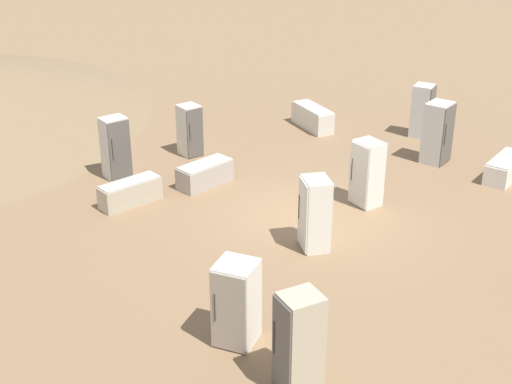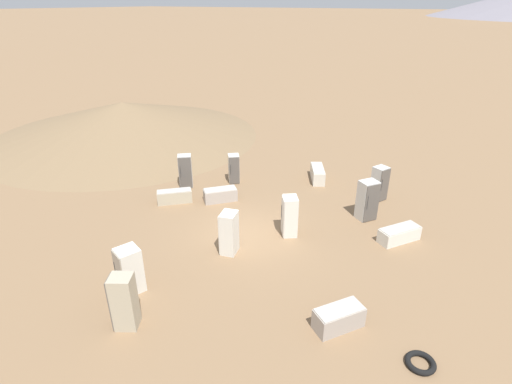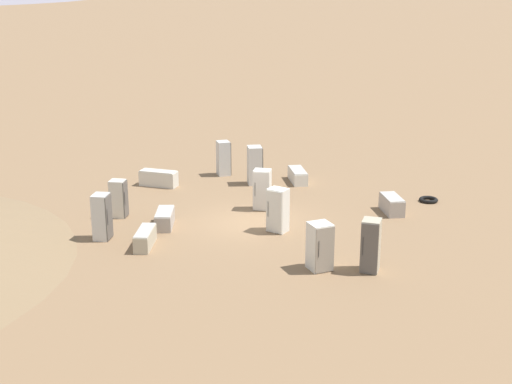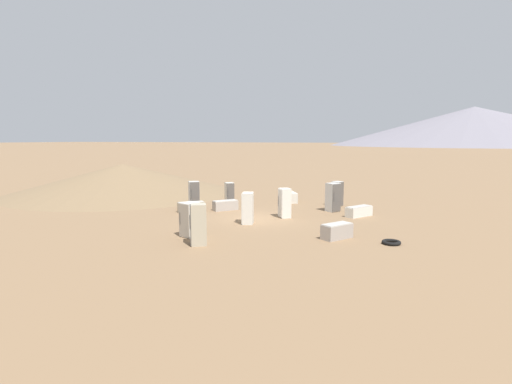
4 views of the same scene
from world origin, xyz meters
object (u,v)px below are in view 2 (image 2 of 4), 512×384
at_px(discarded_fridge_0, 339,318).
at_px(discarded_fridge_1, 318,174).
at_px(discarded_fridge_4, 229,233).
at_px(discarded_fridge_6, 129,270).
at_px(discarded_fridge_10, 399,234).
at_px(scrap_tire, 420,363).
at_px(discarded_fridge_3, 124,302).
at_px(discarded_fridge_12, 234,169).
at_px(discarded_fridge_5, 380,183).
at_px(discarded_fridge_8, 175,196).
at_px(discarded_fridge_7, 220,195).
at_px(discarded_fridge_9, 367,200).
at_px(discarded_fridge_2, 290,216).
at_px(discarded_fridge_11, 185,171).

bearing_deg(discarded_fridge_0, discarded_fridge_1, 151.09).
distance_m(discarded_fridge_4, discarded_fridge_6, 4.04).
bearing_deg(discarded_fridge_1, discarded_fridge_10, 113.84).
xyz_separation_m(discarded_fridge_1, scrap_tire, (-7.55, 10.29, -0.30)).
distance_m(discarded_fridge_3, discarded_fridge_4, 5.02).
bearing_deg(discarded_fridge_0, discarded_fridge_6, -128.63).
height_order(discarded_fridge_3, discarded_fridge_12, discarded_fridge_3).
bearing_deg(scrap_tire, discarded_fridge_1, -53.75).
height_order(discarded_fridge_5, discarded_fridge_8, discarded_fridge_5).
distance_m(discarded_fridge_7, discarded_fridge_12, 2.44).
bearing_deg(discarded_fridge_1, discarded_fridge_7, 27.78).
xyz_separation_m(discarded_fridge_1, discarded_fridge_9, (-3.67, 2.91, 0.56)).
relative_size(discarded_fridge_4, discarded_fridge_8, 1.10).
xyz_separation_m(discarded_fridge_7, discarded_fridge_8, (1.86, 1.34, -0.00)).
relative_size(discarded_fridge_1, discarded_fridge_10, 1.02).
bearing_deg(discarded_fridge_7, discarded_fridge_10, -132.20).
distance_m(discarded_fridge_1, discarded_fridge_2, 6.16).
distance_m(discarded_fridge_9, discarded_fridge_11, 9.58).
bearing_deg(discarded_fridge_8, discarded_fridge_2, 48.51).
relative_size(discarded_fridge_2, discarded_fridge_4, 1.01).
xyz_separation_m(discarded_fridge_1, discarded_fridge_8, (5.03, 6.28, -0.05)).
xyz_separation_m(discarded_fridge_9, discarded_fridge_11, (9.45, 1.59, -0.03)).
relative_size(discarded_fridge_3, discarded_fridge_12, 1.16).
distance_m(discarded_fridge_0, discarded_fridge_2, 5.62).
distance_m(discarded_fridge_3, discarded_fridge_11, 10.35).
bearing_deg(discarded_fridge_12, discarded_fridge_9, 138.91).
bearing_deg(scrap_tire, discarded_fridge_2, -34.28).
bearing_deg(discarded_fridge_1, scrap_tire, 96.75).
bearing_deg(discarded_fridge_0, discarded_fridge_4, -162.97).
height_order(discarded_fridge_4, discarded_fridge_6, discarded_fridge_4).
bearing_deg(scrap_tire, discarded_fridge_6, 11.43).
height_order(discarded_fridge_2, discarded_fridge_8, discarded_fridge_2).
relative_size(discarded_fridge_2, discarded_fridge_7, 1.07).
xyz_separation_m(discarded_fridge_2, discarded_fridge_9, (-2.41, -3.10, 0.05)).
xyz_separation_m(discarded_fridge_9, scrap_tire, (-3.88, 7.39, -0.86)).
distance_m(discarded_fridge_3, discarded_fridge_10, 11.20).
bearing_deg(discarded_fridge_2, discarded_fridge_5, -59.43).
distance_m(discarded_fridge_1, discarded_fridge_3, 13.48).
bearing_deg(discarded_fridge_2, discarded_fridge_9, -73.80).
relative_size(discarded_fridge_0, discarded_fridge_2, 0.94).
relative_size(discarded_fridge_2, scrap_tire, 2.11).
xyz_separation_m(discarded_fridge_1, discarded_fridge_10, (-5.47, 4.07, -0.06)).
xyz_separation_m(discarded_fridge_5, discarded_fridge_10, (-1.87, 3.44, -0.56)).
bearing_deg(scrap_tire, discarded_fridge_12, -33.76).
distance_m(discarded_fridge_5, discarded_fridge_8, 10.33).
bearing_deg(discarded_fridge_6, discarded_fridge_11, -42.89).
distance_m(discarded_fridge_1, scrap_tire, 12.77).
distance_m(discarded_fridge_10, discarded_fridge_12, 9.47).
xyz_separation_m(discarded_fridge_1, discarded_fridge_3, (0.61, 13.46, 0.55)).
bearing_deg(discarded_fridge_0, discarded_fridge_5, 133.26).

